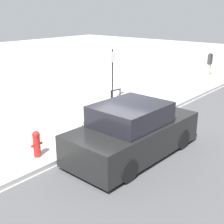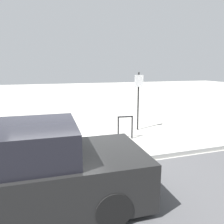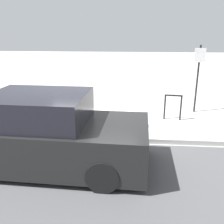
% 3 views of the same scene
% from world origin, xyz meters
% --- Properties ---
extents(ground_plane, '(60.00, 60.00, 0.00)m').
position_xyz_m(ground_plane, '(0.00, 0.00, 0.00)').
color(ground_plane, '#ADAAA3').
extents(curb, '(60.00, 0.20, 0.13)m').
position_xyz_m(curb, '(0.00, 0.00, 0.07)').
color(curb, '#A8A8A3').
rests_on(curb, ground_plane).
extents(bench, '(2.00, 0.58, 0.50)m').
position_xyz_m(bench, '(0.30, 1.01, 0.45)').
color(bench, '#515156').
rests_on(bench, ground_plane).
extents(bike_rack, '(0.55, 0.12, 0.83)m').
position_xyz_m(bike_rack, '(2.37, 1.83, 0.50)').
color(bike_rack, black).
rests_on(bike_rack, ground_plane).
extents(sign_post, '(0.36, 0.08, 2.30)m').
position_xyz_m(sign_post, '(3.28, 2.75, 1.38)').
color(sign_post, black).
rests_on(sign_post, ground_plane).
extents(parked_car_near, '(4.16, 1.93, 1.54)m').
position_xyz_m(parked_car_near, '(-0.67, -1.29, 0.69)').
color(parked_car_near, black).
rests_on(parked_car_near, ground_plane).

